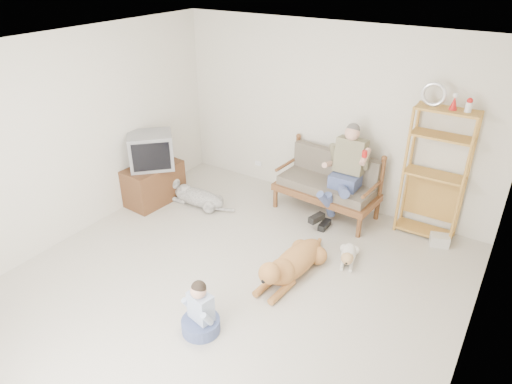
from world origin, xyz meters
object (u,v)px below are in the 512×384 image
Objects in this scene: etagere at (435,173)px; tv_stand at (154,183)px; golden_retriever at (291,264)px; loveseat at (329,182)px.

etagere is 4.12m from tv_stand.
etagere is 2.26× the size of tv_stand.
tv_stand is at bearing 173.79° from golden_retriever.
golden_retriever is at bearing -120.80° from etagere.
golden_retriever is at bearing -75.49° from loveseat.
tv_stand is 0.63× the size of golden_retriever.
golden_retriever is (-1.11, -1.86, -0.75)m from etagere.
etagere reaches higher than loveseat.
loveseat is 0.73× the size of etagere.
golden_retriever is (0.30, -1.69, -0.30)m from loveseat.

